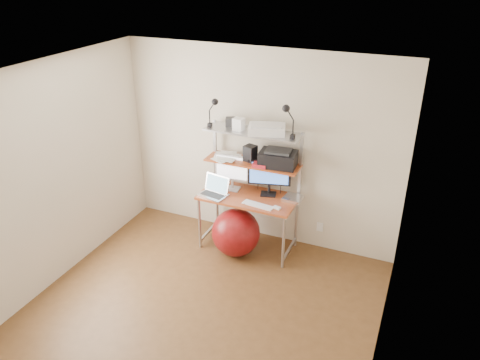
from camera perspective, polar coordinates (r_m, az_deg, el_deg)
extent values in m
plane|color=brown|center=(5.15, -5.35, -16.28)|extent=(3.60, 3.60, 0.00)
plane|color=white|center=(3.94, -6.87, 11.78)|extent=(3.60, 3.60, 0.00)
plane|color=beige|center=(5.88, 2.39, 3.95)|extent=(3.60, 0.00, 3.60)
plane|color=beige|center=(3.28, -22.01, -18.55)|extent=(3.60, 0.00, 3.60)
plane|color=beige|center=(5.44, -22.91, -0.12)|extent=(0.00, 3.60, 3.60)
plane|color=beige|center=(3.98, 17.71, -9.10)|extent=(0.00, 3.60, 3.60)
cube|color=#A84A20|center=(5.80, 1.02, -2.10)|extent=(1.20, 0.60, 0.03)
cylinder|color=#A7A7AC|center=(5.99, -4.94, -5.30)|extent=(0.04, 0.04, 0.71)
cylinder|color=#A7A7AC|center=(6.39, -2.79, -3.09)|extent=(0.04, 0.04, 0.71)
cylinder|color=#A7A7AC|center=(5.62, 5.32, -7.62)|extent=(0.04, 0.04, 0.71)
cylinder|color=#A7A7AC|center=(6.04, 6.87, -5.09)|extent=(0.04, 0.04, 0.71)
cube|color=#A7A7AC|center=(6.05, -3.03, 3.53)|extent=(0.03, 0.04, 0.84)
cube|color=#A7A7AC|center=(5.67, 7.39, 1.79)|extent=(0.03, 0.04, 0.84)
cube|color=#A84A20|center=(5.73, 1.54, 2.14)|extent=(1.18, 0.34, 0.02)
cube|color=#A7A7AC|center=(5.58, 1.59, 5.90)|extent=(1.18, 0.34, 0.02)
cube|color=silver|center=(6.08, 9.70, -5.67)|extent=(0.08, 0.01, 0.12)
cube|color=silver|center=(5.96, -1.02, -1.04)|extent=(0.21, 0.17, 0.01)
cylinder|color=silver|center=(5.95, -0.94, -0.42)|extent=(0.03, 0.03, 0.11)
cube|color=silver|center=(5.85, -0.96, 1.54)|extent=(0.45, 0.07, 0.33)
plane|color=white|center=(5.84, -1.03, 1.48)|extent=(0.40, 0.03, 0.40)
cube|color=black|center=(5.83, 3.47, -1.73)|extent=(0.22, 0.19, 0.01)
cylinder|color=black|center=(5.82, 3.56, -1.07)|extent=(0.03, 0.03, 0.12)
cube|color=black|center=(5.72, 3.62, 0.86)|extent=(0.52, 0.16, 0.32)
plane|color=#4174DD|center=(5.71, 3.56, 0.79)|extent=(0.46, 0.12, 0.48)
cube|color=silver|center=(5.81, -3.32, -1.84)|extent=(0.38, 0.30, 0.02)
cube|color=#2B2B2D|center=(5.80, -3.32, -1.75)|extent=(0.32, 0.20, 0.00)
cube|color=silver|center=(5.84, -2.63, -0.35)|extent=(0.35, 0.13, 0.22)
plane|color=#7CB3CF|center=(5.84, -2.63, -0.35)|extent=(0.32, 0.14, 0.30)
cube|color=silver|center=(5.58, 2.20, -3.08)|extent=(0.40, 0.16, 0.01)
cube|color=silver|center=(5.52, 4.52, -3.39)|extent=(0.10, 0.07, 0.02)
cube|color=silver|center=(5.73, 6.50, -2.23)|extent=(0.24, 0.24, 0.04)
cube|color=black|center=(5.65, 0.85, -2.68)|extent=(0.09, 0.13, 0.01)
cube|color=black|center=(5.59, 4.66, 2.58)|extent=(0.46, 0.34, 0.18)
cube|color=#2B2B2D|center=(5.55, 4.70, 3.56)|extent=(0.32, 0.25, 0.03)
cube|color=black|center=(5.72, 1.25, 3.28)|extent=(0.16, 0.16, 0.20)
cube|color=#B01C26|center=(5.58, 2.43, 1.82)|extent=(0.18, 0.13, 0.05)
cube|color=silver|center=(5.49, 3.29, 6.17)|extent=(0.49, 0.39, 0.10)
cube|color=silver|center=(5.47, 3.31, 6.72)|extent=(0.41, 0.31, 0.02)
cube|color=silver|center=(5.58, -0.15, 6.82)|extent=(0.14, 0.12, 0.15)
cube|color=#2B2B2D|center=(5.73, -1.21, 7.11)|extent=(0.13, 0.13, 0.10)
cube|color=black|center=(5.72, -3.70, 6.73)|extent=(0.04, 0.05, 0.04)
cylinder|color=black|center=(5.69, -3.73, 7.71)|extent=(0.01, 0.01, 0.16)
sphere|color=black|center=(5.59, -3.07, 9.50)|extent=(0.08, 0.08, 0.08)
cube|color=black|center=(5.35, 6.42, 5.26)|extent=(0.05, 0.06, 0.05)
cylinder|color=black|center=(5.32, 6.48, 6.38)|extent=(0.02, 0.02, 0.17)
sphere|color=black|center=(5.26, 5.63, 8.68)|extent=(0.09, 0.09, 0.09)
sphere|color=maroon|center=(5.88, -0.51, -6.42)|extent=(0.61, 0.61, 0.61)
cube|color=white|center=(5.89, -2.14, 2.96)|extent=(0.28, 0.33, 0.00)
cube|color=white|center=(5.81, -1.90, 2.67)|extent=(0.31, 0.34, 0.00)
cube|color=white|center=(5.88, -1.57, 3.04)|extent=(0.27, 0.32, 0.00)
cube|color=white|center=(5.81, -1.31, 2.79)|extent=(0.22, 0.29, 0.00)
cube|color=white|center=(5.85, -1.81, 3.00)|extent=(0.31, 0.34, 0.00)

